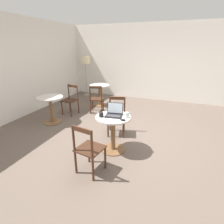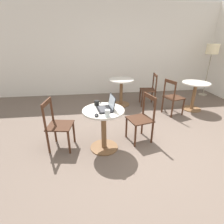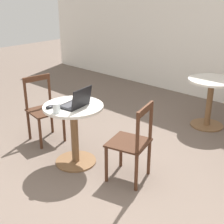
{
  "view_description": "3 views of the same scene",
  "coord_description": "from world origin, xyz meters",
  "px_view_note": "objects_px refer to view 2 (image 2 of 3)",
  "views": [
    {
      "loc": [
        -3.42,
        -0.93,
        1.94
      ],
      "look_at": [
        -0.24,
        0.31,
        0.64
      ],
      "focal_mm": 28.0,
      "sensor_mm": 36.0,
      "label": 1
    },
    {
      "loc": [
        -0.83,
        -2.38,
        1.78
      ],
      "look_at": [
        -0.48,
        0.27,
        0.6
      ],
      "focal_mm": 28.0,
      "sensor_mm": 36.0,
      "label": 2
    },
    {
      "loc": [
        1.83,
        -1.92,
        1.92
      ],
      "look_at": [
        -0.27,
        0.36,
        0.66
      ],
      "focal_mm": 50.0,
      "sensor_mm": 36.0,
      "label": 3
    }
  ],
  "objects_px": {
    "cafe_table_near": "(104,123)",
    "chair_near_right": "(142,119)",
    "floor_lamp": "(212,51)",
    "chair_near_left": "(58,125)",
    "laptop": "(107,107)",
    "cafe_table_mid": "(195,91)",
    "mouse": "(97,115)",
    "drinking_glass": "(107,113)",
    "chair_mid_left": "(173,97)",
    "chair_far_right": "(149,90)",
    "mug": "(97,103)",
    "cafe_table_far": "(121,88)"
  },
  "relations": [
    {
      "from": "cafe_table_mid",
      "to": "laptop",
      "type": "bearing_deg",
      "value": -149.21
    },
    {
      "from": "cafe_table_mid",
      "to": "floor_lamp",
      "type": "relative_size",
      "value": 0.46
    },
    {
      "from": "floor_lamp",
      "to": "mug",
      "type": "xyz_separation_m",
      "value": [
        -3.54,
        -2.29,
        -0.59
      ]
    },
    {
      "from": "drinking_glass",
      "to": "chair_near_right",
      "type": "bearing_deg",
      "value": 33.37
    },
    {
      "from": "cafe_table_near",
      "to": "floor_lamp",
      "type": "relative_size",
      "value": 0.46
    },
    {
      "from": "mouse",
      "to": "drinking_glass",
      "type": "height_order",
      "value": "drinking_glass"
    },
    {
      "from": "chair_near_right",
      "to": "laptop",
      "type": "distance_m",
      "value": 0.75
    },
    {
      "from": "cafe_table_mid",
      "to": "drinking_glass",
      "type": "height_order",
      "value": "drinking_glass"
    },
    {
      "from": "cafe_table_near",
      "to": "mug",
      "type": "relative_size",
      "value": 6.17
    },
    {
      "from": "cafe_table_far",
      "to": "chair_far_right",
      "type": "relative_size",
      "value": 0.83
    },
    {
      "from": "cafe_table_far",
      "to": "chair_near_right",
      "type": "relative_size",
      "value": 0.83
    },
    {
      "from": "cafe_table_far",
      "to": "drinking_glass",
      "type": "bearing_deg",
      "value": -105.32
    },
    {
      "from": "chair_near_left",
      "to": "floor_lamp",
      "type": "height_order",
      "value": "floor_lamp"
    },
    {
      "from": "cafe_table_near",
      "to": "chair_mid_left",
      "type": "xyz_separation_m",
      "value": [
        1.75,
        1.2,
        -0.06
      ]
    },
    {
      "from": "mug",
      "to": "drinking_glass",
      "type": "height_order",
      "value": "drinking_glass"
    },
    {
      "from": "chair_far_right",
      "to": "chair_near_right",
      "type": "bearing_deg",
      "value": -112.69
    },
    {
      "from": "laptop",
      "to": "cafe_table_mid",
      "type": "bearing_deg",
      "value": 30.79
    },
    {
      "from": "chair_near_left",
      "to": "floor_lamp",
      "type": "distance_m",
      "value": 4.91
    },
    {
      "from": "chair_far_right",
      "to": "mouse",
      "type": "distance_m",
      "value": 2.63
    },
    {
      "from": "chair_near_right",
      "to": "floor_lamp",
      "type": "height_order",
      "value": "floor_lamp"
    },
    {
      "from": "chair_mid_left",
      "to": "mouse",
      "type": "distance_m",
      "value": 2.37
    },
    {
      "from": "drinking_glass",
      "to": "mouse",
      "type": "bearing_deg",
      "value": 169.92
    },
    {
      "from": "chair_mid_left",
      "to": "laptop",
      "type": "distance_m",
      "value": 2.11
    },
    {
      "from": "cafe_table_mid",
      "to": "laptop",
      "type": "height_order",
      "value": "laptop"
    },
    {
      "from": "chair_near_right",
      "to": "chair_near_left",
      "type": "bearing_deg",
      "value": -177.74
    },
    {
      "from": "laptop",
      "to": "mug",
      "type": "relative_size",
      "value": 2.9
    },
    {
      "from": "chair_near_right",
      "to": "mouse",
      "type": "relative_size",
      "value": 8.53
    },
    {
      "from": "drinking_glass",
      "to": "mug",
      "type": "bearing_deg",
      "value": 105.91
    },
    {
      "from": "chair_near_right",
      "to": "drinking_glass",
      "type": "bearing_deg",
      "value": -146.63
    },
    {
      "from": "cafe_table_far",
      "to": "laptop",
      "type": "bearing_deg",
      "value": -106.75
    },
    {
      "from": "drinking_glass",
      "to": "cafe_table_mid",
      "type": "bearing_deg",
      "value": 34.89
    },
    {
      "from": "chair_near_right",
      "to": "cafe_table_mid",
      "type": "bearing_deg",
      "value": 35.45
    },
    {
      "from": "chair_mid_left",
      "to": "laptop",
      "type": "relative_size",
      "value": 2.55
    },
    {
      "from": "cafe_table_mid",
      "to": "chair_near_left",
      "type": "height_order",
      "value": "chair_near_left"
    },
    {
      "from": "cafe_table_far",
      "to": "chair_near_right",
      "type": "distance_m",
      "value": 1.81
    },
    {
      "from": "cafe_table_near",
      "to": "chair_near_right",
      "type": "relative_size",
      "value": 0.83
    },
    {
      "from": "cafe_table_far",
      "to": "chair_near_left",
      "type": "bearing_deg",
      "value": -126.91
    },
    {
      "from": "cafe_table_mid",
      "to": "chair_near_right",
      "type": "relative_size",
      "value": 0.83
    },
    {
      "from": "chair_near_left",
      "to": "floor_lamp",
      "type": "relative_size",
      "value": 0.55
    },
    {
      "from": "cafe_table_mid",
      "to": "chair_near_left",
      "type": "xyz_separation_m",
      "value": [
        -3.18,
        -1.29,
        -0.06
      ]
    },
    {
      "from": "cafe_table_mid",
      "to": "mouse",
      "type": "height_order",
      "value": "mouse"
    },
    {
      "from": "chair_far_right",
      "to": "mouse",
      "type": "xyz_separation_m",
      "value": [
        -1.53,
        -2.12,
        0.3
      ]
    },
    {
      "from": "chair_mid_left",
      "to": "chair_near_right",
      "type": "bearing_deg",
      "value": -135.95
    },
    {
      "from": "chair_mid_left",
      "to": "chair_far_right",
      "type": "distance_m",
      "value": 0.77
    },
    {
      "from": "mug",
      "to": "drinking_glass",
      "type": "bearing_deg",
      "value": -74.09
    },
    {
      "from": "chair_near_right",
      "to": "mouse",
      "type": "xyz_separation_m",
      "value": [
        -0.81,
        -0.4,
        0.3
      ]
    },
    {
      "from": "floor_lamp",
      "to": "chair_near_left",
      "type": "bearing_deg",
      "value": -150.62
    },
    {
      "from": "cafe_table_mid",
      "to": "floor_lamp",
      "type": "bearing_deg",
      "value": 46.41
    },
    {
      "from": "cafe_table_far",
      "to": "chair_mid_left",
      "type": "xyz_separation_m",
      "value": [
        1.1,
        -0.79,
        -0.06
      ]
    },
    {
      "from": "chair_near_right",
      "to": "chair_near_left",
      "type": "height_order",
      "value": "same"
    }
  ]
}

